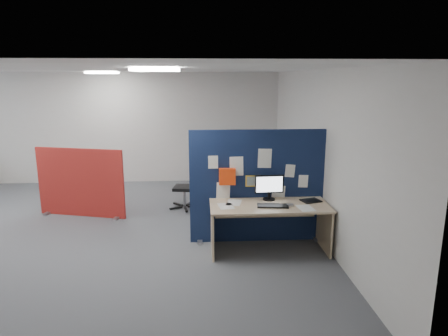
{
  "coord_description": "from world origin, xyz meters",
  "views": [
    {
      "loc": [
        2.57,
        -6.38,
        2.57
      ],
      "look_at": [
        2.98,
        0.51,
        1.0
      ],
      "focal_mm": 32.0,
      "sensor_mm": 36.0,
      "label": 1
    }
  ],
  "objects_px": {
    "navy_divider": "(258,187)",
    "red_divider": "(80,183)",
    "main_desk": "(269,214)",
    "monitor_main": "(269,186)",
    "office_chair": "(189,182)"
  },
  "relations": [
    {
      "from": "red_divider",
      "to": "office_chair",
      "type": "distance_m",
      "value": 2.04
    },
    {
      "from": "navy_divider",
      "to": "red_divider",
      "type": "height_order",
      "value": "navy_divider"
    },
    {
      "from": "main_desk",
      "to": "red_divider",
      "type": "bearing_deg",
      "value": 152.28
    },
    {
      "from": "navy_divider",
      "to": "main_desk",
      "type": "bearing_deg",
      "value": -72.26
    },
    {
      "from": "navy_divider",
      "to": "red_divider",
      "type": "bearing_deg",
      "value": 156.66
    },
    {
      "from": "main_desk",
      "to": "monitor_main",
      "type": "height_order",
      "value": "monitor_main"
    },
    {
      "from": "navy_divider",
      "to": "red_divider",
      "type": "distance_m",
      "value": 3.44
    },
    {
      "from": "monitor_main",
      "to": "red_divider",
      "type": "bearing_deg",
      "value": 151.13
    },
    {
      "from": "office_chair",
      "to": "main_desk",
      "type": "bearing_deg",
      "value": -49.68
    },
    {
      "from": "navy_divider",
      "to": "monitor_main",
      "type": "height_order",
      "value": "navy_divider"
    },
    {
      "from": "main_desk",
      "to": "navy_divider",
      "type": "bearing_deg",
      "value": 107.74
    },
    {
      "from": "monitor_main",
      "to": "red_divider",
      "type": "height_order",
      "value": "red_divider"
    },
    {
      "from": "main_desk",
      "to": "red_divider",
      "type": "xyz_separation_m",
      "value": [
        -3.26,
        1.71,
        0.08
      ]
    },
    {
      "from": "monitor_main",
      "to": "office_chair",
      "type": "distance_m",
      "value": 2.29
    },
    {
      "from": "navy_divider",
      "to": "red_divider",
      "type": "xyz_separation_m",
      "value": [
        -3.15,
        1.36,
        -0.26
      ]
    }
  ]
}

